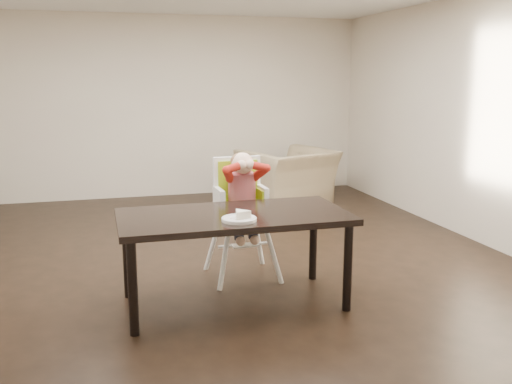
% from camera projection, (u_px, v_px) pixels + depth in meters
% --- Properties ---
extents(ground, '(7.00, 7.00, 0.00)m').
position_uv_depth(ground, '(213.00, 266.00, 5.53)').
color(ground, black).
rests_on(ground, ground).
extents(room_walls, '(6.02, 7.02, 2.71)m').
position_uv_depth(room_walls, '(210.00, 71.00, 5.16)').
color(room_walls, beige).
rests_on(room_walls, ground).
extents(dining_table, '(1.80, 0.90, 0.75)m').
position_uv_depth(dining_table, '(234.00, 223.00, 4.50)').
color(dining_table, black).
rests_on(dining_table, ground).
extents(high_chair, '(0.49, 0.49, 1.15)m').
position_uv_depth(high_chair, '(241.00, 189.00, 5.12)').
color(high_chair, white).
rests_on(high_chair, ground).
extents(plate, '(0.30, 0.30, 0.08)m').
position_uv_depth(plate, '(240.00, 217.00, 4.26)').
color(plate, white).
rests_on(plate, dining_table).
extents(armchair, '(1.39, 1.15, 1.04)m').
position_uv_depth(armchair, '(288.00, 168.00, 8.16)').
color(armchair, '#9D8964').
rests_on(armchair, ground).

